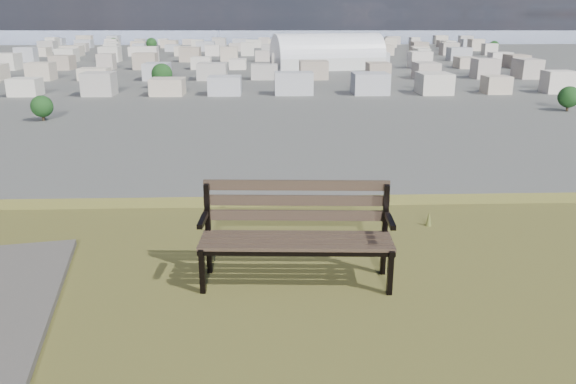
{
  "coord_description": "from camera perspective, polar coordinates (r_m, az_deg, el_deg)",
  "views": [
    {
      "loc": [
        0.41,
        -3.23,
        27.5
      ],
      "look_at": [
        0.68,
        3.7,
        25.3
      ],
      "focal_mm": 35.0,
      "sensor_mm": 36.0,
      "label": 1
    }
  ],
  "objects": [
    {
      "name": "far_hills",
      "position": [
        1407.49,
        -4.95,
        17.45
      ],
      "size": [
        2050.0,
        340.0,
        60.0
      ],
      "color": "#929DB6",
      "rests_on": "ground"
    },
    {
      "name": "arena",
      "position": [
        303.67,
        4.0,
        13.42
      ],
      "size": [
        60.45,
        35.88,
        23.88
      ],
      "rotation": [
        0.0,
        0.0,
        0.22
      ],
      "color": "silver",
      "rests_on": "ground"
    },
    {
      "name": "bay_water",
      "position": [
        903.65,
        -2.34,
        15.84
      ],
      "size": [
        2400.0,
        700.0,
        0.12
      ],
      "primitive_type": "cube",
      "color": "#8C98B3",
      "rests_on": "ground"
    },
    {
      "name": "city_blocks",
      "position": [
        398.4,
        -2.35,
        14.13
      ],
      "size": [
        395.0,
        361.0,
        7.0
      ],
      "color": "silver",
      "rests_on": "ground"
    },
    {
      "name": "city_trees",
      "position": [
        324.14,
        -7.16,
        13.45
      ],
      "size": [
        406.52,
        387.2,
        9.98
      ],
      "color": "#332719",
      "rests_on": "ground"
    },
    {
      "name": "park_bench",
      "position": [
        5.41,
        0.84,
        -3.65
      ],
      "size": [
        1.86,
        0.68,
        0.95
      ],
      "rotation": [
        0.0,
        0.0,
        -0.05
      ],
      "color": "#413425",
      "rests_on": "hilltop_mesa"
    }
  ]
}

